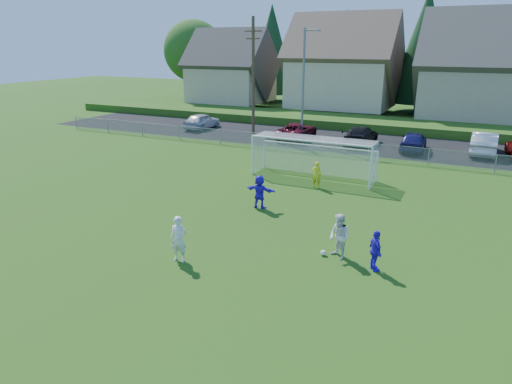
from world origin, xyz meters
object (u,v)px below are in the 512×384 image
at_px(car_e, 413,141).
at_px(car_d, 360,136).
at_px(goalkeeper, 317,175).
at_px(player_blue_b, 260,192).
at_px(soccer_ball, 323,253).
at_px(player_blue_a, 375,251).
at_px(soccer_goal, 314,151).
at_px(player_white_a, 179,239).
at_px(car_a, 202,121).
at_px(car_c, 297,131).
at_px(player_white_b, 339,237).
at_px(car_f, 484,143).

bearing_deg(car_e, car_d, -8.70).
bearing_deg(goalkeeper, player_blue_b, 57.45).
relative_size(soccer_ball, player_blue_a, 0.14).
height_order(car_e, soccer_goal, soccer_goal).
xyz_separation_m(soccer_ball, player_blue_a, (2.02, -0.35, 0.66)).
height_order(car_d, car_e, car_e).
distance_m(player_white_a, car_a, 28.19).
relative_size(goalkeeper, soccer_goal, 0.20).
bearing_deg(player_white_a, goalkeeper, 70.32).
bearing_deg(car_e, soccer_ball, 86.19).
bearing_deg(soccer_ball, player_blue_a, -9.97).
height_order(soccer_ball, soccer_goal, soccer_goal).
height_order(player_blue_a, car_d, player_blue_a).
bearing_deg(car_c, car_a, -4.88).
distance_m(soccer_ball, player_white_b, 0.96).
xyz_separation_m(player_blue_a, car_e, (-1.50, 20.72, -0.02)).
distance_m(player_white_b, car_d, 21.20).
bearing_deg(player_white_a, car_e, 65.99).
height_order(car_d, car_f, car_f).
bearing_deg(soccer_ball, car_e, 88.55).
bearing_deg(car_c, player_white_b, 114.25).
bearing_deg(player_white_b, soccer_ball, -137.84).
xyz_separation_m(player_blue_a, player_blue_b, (-6.56, 4.16, 0.07)).
height_order(player_blue_b, car_e, player_blue_b).
bearing_deg(car_e, player_blue_b, 70.67).
distance_m(player_white_a, player_white_b, 6.02).
bearing_deg(goalkeeper, soccer_goal, -81.27).
distance_m(player_white_a, car_e, 23.75).
xyz_separation_m(player_white_a, car_f, (10.08, 24.31, -0.06)).
bearing_deg(soccer_goal, car_d, 88.53).
xyz_separation_m(car_a, car_e, (19.62, -1.09, 0.00)).
bearing_deg(soccer_ball, car_d, 99.94).
bearing_deg(car_c, car_f, -177.68).
xyz_separation_m(player_white_a, car_e, (5.25, 23.16, -0.13)).
xyz_separation_m(car_e, soccer_goal, (-4.44, -10.20, 0.88)).
distance_m(car_a, car_d, 15.46).
bearing_deg(player_blue_b, car_d, -91.12).
xyz_separation_m(player_blue_b, goalkeeper, (1.45, 4.44, -0.09)).
xyz_separation_m(player_white_b, car_f, (4.78, 21.45, -0.05)).
bearing_deg(player_white_b, goalkeeper, 150.40).
height_order(player_white_b, car_d, player_white_b).
height_order(soccer_ball, player_blue_b, player_blue_b).
distance_m(soccer_ball, player_blue_a, 2.15).
relative_size(player_white_b, player_blue_a, 1.14).
relative_size(player_blue_a, soccer_goal, 0.21).
bearing_deg(soccer_goal, player_blue_b, -95.52).
distance_m(player_white_a, player_blue_a, 7.18).
xyz_separation_m(car_a, car_f, (24.45, 0.05, 0.08)).
relative_size(soccer_ball, car_d, 0.04).
relative_size(player_white_a, player_blue_b, 1.05).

